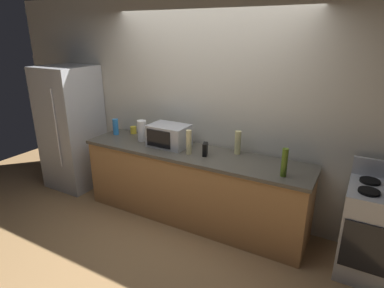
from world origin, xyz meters
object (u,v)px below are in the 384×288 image
at_px(bottle_vinegar, 238,143).
at_px(mug_yellow, 133,130).
at_px(bottle_spray_cleaner, 116,127).
at_px(bottle_hand_soap, 189,142).
at_px(cordless_phone, 205,149).
at_px(microwave, 169,136).
at_px(paper_towel_roll, 142,131).
at_px(stove_range, 376,232).
at_px(bottle_olive_oil, 284,162).
at_px(refrigerator, 72,128).

bearing_deg(bottle_vinegar, mug_yellow, 178.90).
bearing_deg(bottle_spray_cleaner, bottle_hand_soap, -7.20).
height_order(cordless_phone, bottle_hand_soap, bottle_hand_soap).
xyz_separation_m(microwave, cordless_phone, (0.54, -0.07, -0.06)).
bearing_deg(paper_towel_roll, bottle_hand_soap, -9.18).
bearing_deg(bottle_spray_cleaner, microwave, -2.27).
distance_m(stove_range, bottle_olive_oil, 1.07).
bearing_deg(bottle_spray_cleaner, paper_towel_roll, -3.98).
bearing_deg(bottle_vinegar, bottle_spray_cleaner, -175.92).
distance_m(microwave, bottle_spray_cleaner, 0.90).
distance_m(refrigerator, bottle_olive_oil, 3.17).
relative_size(bottle_olive_oil, bottle_hand_soap, 1.00).
xyz_separation_m(stove_range, bottle_vinegar, (-1.51, 0.21, 0.58)).
bearing_deg(bottle_hand_soap, bottle_olive_oil, -3.48).
distance_m(bottle_olive_oil, bottle_vinegar, 0.72).
distance_m(paper_towel_roll, bottle_vinegar, 1.27).
height_order(microwave, paper_towel_roll, same).
bearing_deg(mug_yellow, bottle_vinegar, -1.10).
bearing_deg(microwave, paper_towel_roll, 179.70).
bearing_deg(refrigerator, bottle_hand_soap, -2.10).
bearing_deg(bottle_vinegar, refrigerator, -175.31).
bearing_deg(bottle_hand_soap, paper_towel_roll, 170.82).
relative_size(bottle_spray_cleaner, mug_yellow, 2.22).
height_order(microwave, mug_yellow, microwave).
distance_m(refrigerator, stove_range, 4.07).
xyz_separation_m(microwave, bottle_vinegar, (0.85, 0.16, 0.00)).
bearing_deg(bottle_olive_oil, refrigerator, 177.42).
relative_size(stove_range, cordless_phone, 7.20).
bearing_deg(mug_yellow, refrigerator, -166.24).
height_order(refrigerator, bottle_hand_soap, refrigerator).
bearing_deg(mug_yellow, microwave, -14.82).
height_order(cordless_phone, bottle_vinegar, bottle_vinegar).
relative_size(stove_range, bottle_olive_oil, 3.73).
distance_m(stove_range, bottle_vinegar, 1.63).
xyz_separation_m(microwave, mug_yellow, (-0.72, 0.19, -0.09)).
bearing_deg(bottle_olive_oil, paper_towel_roll, 174.17).
bearing_deg(paper_towel_roll, refrigerator, -177.74).
bearing_deg(paper_towel_roll, stove_range, -1.04).
relative_size(paper_towel_roll, bottle_vinegar, 0.98).
height_order(paper_towel_roll, bottle_olive_oil, bottle_olive_oil).
bearing_deg(mug_yellow, bottle_olive_oil, -9.87).
xyz_separation_m(cordless_phone, bottle_olive_oil, (0.93, -0.12, 0.07)).
relative_size(paper_towel_roll, mug_yellow, 2.75).
bearing_deg(cordless_phone, mug_yellow, 148.98).
distance_m(stove_range, mug_yellow, 3.12).
relative_size(refrigerator, microwave, 3.75).
xyz_separation_m(refrigerator, mug_yellow, (0.97, 0.24, 0.05)).
xyz_separation_m(bottle_spray_cleaner, bottle_vinegar, (1.75, 0.12, 0.03)).
bearing_deg(bottle_hand_soap, refrigerator, 177.90).
bearing_deg(microwave, refrigerator, -178.38).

